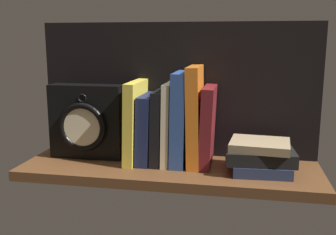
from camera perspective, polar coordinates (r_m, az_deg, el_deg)
name	(u,v)px	position (r cm, az deg, el deg)	size (l,w,h in cm)	color
ground_plane	(169,170)	(101.64, 0.19, -7.67)	(75.88, 23.75, 2.50)	brown
back_panel	(177,90)	(108.06, 1.30, 4.06)	(75.88, 1.20, 36.33)	black
book_yellow_seinlanguage	(136,121)	(103.42, -4.74, -0.57)	(2.61, 15.35, 21.16)	gold
book_navy_bierce	(148,128)	(102.97, -2.97, -1.58)	(3.33, 13.56, 17.71)	#192147
book_black_skeptic	(160,127)	(102.13, -1.21, -1.32)	(2.53, 13.25, 18.95)	black
book_cream_twain	(169,123)	(101.42, 0.18, -0.82)	(1.91, 13.21, 20.98)	beige
book_blue_modern	(181,118)	(100.63, 1.89, -0.13)	(3.60, 13.64, 23.71)	#2D4C8E
book_orange_pandolfini	(195,116)	(100.00, 3.95, 0.22)	(3.08, 13.79, 25.25)	orange
book_maroon_dawkins	(208,126)	(100.18, 5.79, -1.26)	(2.87, 13.55, 20.21)	maroon
framed_clock	(87,122)	(108.16, -11.75, -0.64)	(19.91, 6.70, 19.91)	black
book_stack_side	(260,157)	(97.59, 13.25, -5.54)	(16.95, 12.91, 7.79)	#232D4C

